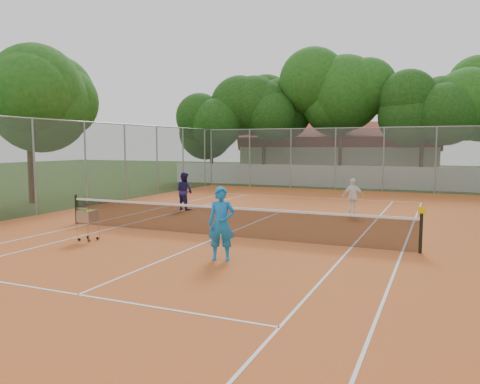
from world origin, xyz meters
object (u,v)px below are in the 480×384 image
at_px(clubhouse, 341,153).
at_px(player_far_left, 184,191).
at_px(player_far_right, 353,197).
at_px(tennis_net, 221,221).
at_px(ball_hopper, 88,224).
at_px(player_near, 221,224).

distance_m(clubhouse, player_far_left, 24.32).
height_order(clubhouse, player_far_right, clubhouse).
bearing_deg(tennis_net, player_far_right, 62.91).
distance_m(tennis_net, clubhouse, 29.12).
bearing_deg(player_far_left, ball_hopper, 113.05).
relative_size(tennis_net, player_far_right, 7.66).
relative_size(player_near, ball_hopper, 1.81).
distance_m(player_far_left, ball_hopper, 7.11).
height_order(clubhouse, ball_hopper, clubhouse).
bearing_deg(player_far_right, tennis_net, 39.50).
bearing_deg(ball_hopper, clubhouse, 95.81).
bearing_deg(ball_hopper, player_far_right, 60.29).
xyz_separation_m(clubhouse, player_far_right, (5.08, -22.98, -1.40)).
bearing_deg(player_near, ball_hopper, 153.89).
xyz_separation_m(clubhouse, player_far_left, (-2.16, -24.18, -1.34)).
bearing_deg(tennis_net, clubhouse, 93.95).
xyz_separation_m(tennis_net, player_far_right, (3.08, 6.02, 0.29)).
bearing_deg(tennis_net, player_far_left, 130.78).
xyz_separation_m(tennis_net, clubhouse, (-2.00, 29.00, 1.69)).
distance_m(player_far_left, player_far_right, 7.34).
distance_m(tennis_net, player_far_right, 6.77).
height_order(player_far_right, ball_hopper, player_far_right).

